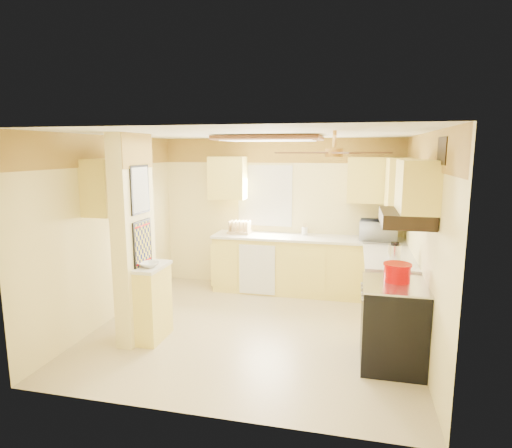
% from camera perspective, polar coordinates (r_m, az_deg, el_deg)
% --- Properties ---
extents(floor, '(4.00, 4.00, 0.00)m').
position_cam_1_polar(floor, '(5.74, -0.31, -13.85)').
color(floor, beige).
rests_on(floor, ground).
extents(ceiling, '(4.00, 4.00, 0.00)m').
position_cam_1_polar(ceiling, '(5.26, -0.34, 11.94)').
color(ceiling, white).
rests_on(ceiling, wall_back).
extents(wall_back, '(4.00, 0.00, 4.00)m').
position_cam_1_polar(wall_back, '(7.20, 3.17, 1.37)').
color(wall_back, '#FFEC9B').
rests_on(wall_back, floor).
extents(wall_front, '(4.00, 0.00, 4.00)m').
position_cam_1_polar(wall_front, '(3.60, -7.39, -7.33)').
color(wall_front, '#FFEC9B').
rests_on(wall_front, floor).
extents(wall_left, '(0.00, 3.80, 3.80)m').
position_cam_1_polar(wall_left, '(6.13, -18.82, -0.62)').
color(wall_left, '#FFEC9B').
rests_on(wall_left, floor).
extents(wall_right, '(0.00, 3.80, 3.80)m').
position_cam_1_polar(wall_right, '(5.28, 21.31, -2.39)').
color(wall_right, '#FFEC9B').
rests_on(wall_right, floor).
extents(wallpaper_border, '(4.00, 0.02, 0.40)m').
position_cam_1_polar(wallpaper_border, '(7.10, 3.22, 9.76)').
color(wallpaper_border, gold).
rests_on(wallpaper_border, wall_back).
extents(partition_column, '(0.20, 0.70, 2.50)m').
position_cam_1_polar(partition_column, '(5.34, -15.98, -1.96)').
color(partition_column, '#FFEC9B').
rests_on(partition_column, floor).
extents(partition_ledge, '(0.25, 0.55, 0.90)m').
position_cam_1_polar(partition_ledge, '(5.46, -13.52, -10.34)').
color(partition_ledge, '#FFE975').
rests_on(partition_ledge, floor).
extents(ledge_top, '(0.28, 0.58, 0.04)m').
position_cam_1_polar(ledge_top, '(5.32, -13.72, -5.57)').
color(ledge_top, white).
rests_on(ledge_top, partition_ledge).
extents(lower_cabinets_back, '(3.00, 0.60, 0.90)m').
position_cam_1_polar(lower_cabinets_back, '(7.01, 6.73, -5.61)').
color(lower_cabinets_back, '#FFE975').
rests_on(lower_cabinets_back, floor).
extents(lower_cabinets_right, '(0.60, 1.40, 0.90)m').
position_cam_1_polar(lower_cabinets_right, '(6.03, 17.18, -8.56)').
color(lower_cabinets_right, '#FFE975').
rests_on(lower_cabinets_right, floor).
extents(countertop_back, '(3.04, 0.64, 0.04)m').
position_cam_1_polar(countertop_back, '(6.89, 6.80, -1.86)').
color(countertop_back, white).
rests_on(countertop_back, lower_cabinets_back).
extents(countertop_right, '(0.64, 1.44, 0.04)m').
position_cam_1_polar(countertop_right, '(5.90, 17.31, -4.21)').
color(countertop_right, white).
rests_on(countertop_right, lower_cabinets_right).
extents(dishwasher_panel, '(0.58, 0.02, 0.80)m').
position_cam_1_polar(dishwasher_panel, '(6.83, 0.14, -6.11)').
color(dishwasher_panel, white).
rests_on(dishwasher_panel, lower_cabinets_back).
extents(window, '(0.92, 0.02, 1.02)m').
position_cam_1_polar(window, '(7.20, 1.21, 3.79)').
color(window, white).
rests_on(window, wall_back).
extents(upper_cab_back_left, '(0.60, 0.35, 0.70)m').
position_cam_1_polar(upper_cab_back_left, '(7.16, -3.78, 6.15)').
color(upper_cab_back_left, '#FFE975').
rests_on(upper_cab_back_left, wall_back).
extents(upper_cab_back_right, '(0.90, 0.35, 0.70)m').
position_cam_1_polar(upper_cab_back_right, '(6.87, 15.87, 5.64)').
color(upper_cab_back_right, '#FFE975').
rests_on(upper_cab_back_right, wall_back).
extents(upper_cab_right, '(0.35, 1.00, 0.70)m').
position_cam_1_polar(upper_cab_right, '(6.41, 18.53, 5.24)').
color(upper_cab_right, '#FFE975').
rests_on(upper_cab_right, wall_right).
extents(upper_cab_left_wall, '(0.35, 0.75, 0.70)m').
position_cam_1_polar(upper_cab_left_wall, '(5.76, -18.97, 4.75)').
color(upper_cab_left_wall, '#FFE975').
rests_on(upper_cab_left_wall, wall_left).
extents(upper_cab_over_stove, '(0.35, 0.76, 0.52)m').
position_cam_1_polar(upper_cab_over_stove, '(4.62, 20.64, 4.78)').
color(upper_cab_over_stove, '#FFE975').
rests_on(upper_cab_over_stove, wall_right).
extents(stove, '(0.68, 0.77, 0.92)m').
position_cam_1_polar(stove, '(4.95, 17.76, -12.57)').
color(stove, black).
rests_on(stove, floor).
extents(range_hood, '(0.50, 0.76, 0.14)m').
position_cam_1_polar(range_hood, '(4.65, 19.36, 0.78)').
color(range_hood, black).
rests_on(range_hood, upper_cab_over_stove).
extents(poster_menu, '(0.02, 0.42, 0.57)m').
position_cam_1_polar(poster_menu, '(5.20, -15.21, 4.45)').
color(poster_menu, black).
rests_on(poster_menu, partition_column).
extents(poster_nashville, '(0.02, 0.42, 0.57)m').
position_cam_1_polar(poster_nashville, '(5.30, -14.89, -2.56)').
color(poster_nashville, black).
rests_on(poster_nashville, partition_column).
extents(ceiling_light_panel, '(1.35, 0.95, 0.06)m').
position_cam_1_polar(ceiling_light_panel, '(5.73, 1.83, 11.31)').
color(ceiling_light_panel, brown).
rests_on(ceiling_light_panel, ceiling).
extents(ceiling_fan, '(1.15, 1.15, 0.26)m').
position_cam_1_polar(ceiling_fan, '(4.42, 10.38, 9.41)').
color(ceiling_fan, gold).
rests_on(ceiling_fan, ceiling).
extents(vent_grate, '(0.02, 0.40, 0.25)m').
position_cam_1_polar(vent_grate, '(4.29, 23.61, 8.94)').
color(vent_grate, black).
rests_on(vent_grate, wall_right).
extents(microwave, '(0.58, 0.41, 0.31)m').
position_cam_1_polar(microwave, '(6.81, 16.03, -0.81)').
color(microwave, white).
rests_on(microwave, countertop_back).
extents(bowl, '(0.26, 0.26, 0.05)m').
position_cam_1_polar(bowl, '(5.24, -14.06, -5.28)').
color(bowl, white).
rests_on(bowl, ledge_top).
extents(dutch_oven, '(0.30, 0.30, 0.20)m').
position_cam_1_polar(dutch_oven, '(4.85, 18.31, -6.13)').
color(dutch_oven, '#C40100').
rests_on(dutch_oven, stove).
extents(kettle, '(0.15, 0.15, 0.24)m').
position_cam_1_polar(kettle, '(5.60, 17.98, -3.62)').
color(kettle, silver).
rests_on(kettle, countertop_right).
extents(dish_rack, '(0.37, 0.27, 0.21)m').
position_cam_1_polar(dish_rack, '(7.10, -2.23, -0.66)').
color(dish_rack, tan).
rests_on(dish_rack, countertop_back).
extents(utensil_crock, '(0.10, 0.10, 0.19)m').
position_cam_1_polar(utensil_crock, '(7.02, 6.50, -0.93)').
color(utensil_crock, white).
rests_on(utensil_crock, countertop_back).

